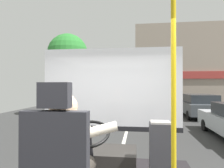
% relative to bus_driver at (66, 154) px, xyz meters
% --- Properties ---
extents(ground, '(18.00, 44.00, 0.06)m').
position_rel_bus_driver_xyz_m(ground, '(0.08, 9.21, -1.39)').
color(ground, '#343434').
extents(bus_driver, '(0.81, 0.59, 0.78)m').
position_rel_bus_driver_xyz_m(bus_driver, '(0.00, 0.00, 0.00)').
color(bus_driver, '#332D28').
rests_on(bus_driver, driver_seat).
extents(steering_console, '(1.10, 0.98, 0.84)m').
position_rel_bus_driver_xyz_m(steering_console, '(0.00, 1.16, -0.50)').
color(steering_console, '#282623').
rests_on(steering_console, bus_floor).
extents(handrail_pole, '(0.04, 0.04, 2.03)m').
position_rel_bus_driver_xyz_m(handrail_pole, '(0.88, 0.25, 0.29)').
color(handrail_pole, gold).
rests_on(handrail_pole, bus_floor).
extents(fare_box, '(0.24, 0.21, 0.86)m').
position_rel_bus_driver_xyz_m(fare_box, '(0.83, 0.81, -0.29)').
color(fare_box, '#333338').
rests_on(fare_box, bus_floor).
extents(windshield_panel, '(2.50, 0.08, 1.48)m').
position_rel_bus_driver_xyz_m(windshield_panel, '(0.08, 2.03, 0.32)').
color(windshield_panel, silver).
extents(street_tree, '(2.57, 2.57, 5.26)m').
position_rel_bus_driver_xyz_m(street_tree, '(-3.95, 10.94, 2.55)').
color(street_tree, '#4C3828').
rests_on(street_tree, ground).
extents(shop_building, '(10.33, 5.16, 7.16)m').
position_rel_bus_driver_xyz_m(shop_building, '(5.48, 18.12, 2.21)').
color(shop_building, gray).
rests_on(shop_building, ground).
extents(parked_car_charcoal, '(1.97, 3.90, 1.39)m').
position_rel_bus_driver_xyz_m(parked_car_charcoal, '(4.26, 11.34, -0.65)').
color(parked_car_charcoal, '#474C51').
rests_on(parked_car_charcoal, ground).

